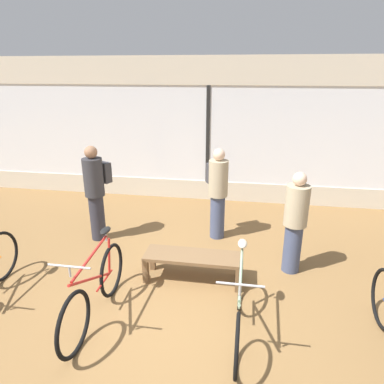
# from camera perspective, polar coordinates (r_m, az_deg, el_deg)

# --- Properties ---
(ground_plane) EXTENTS (24.00, 24.00, 0.00)m
(ground_plane) POSITION_cam_1_polar(r_m,az_deg,el_deg) (4.56, -4.36, -20.04)
(ground_plane) COLOR olive
(shop_back_wall) EXTENTS (12.00, 0.08, 3.20)m
(shop_back_wall) POSITION_cam_1_polar(r_m,az_deg,el_deg) (7.76, 2.69, 10.26)
(shop_back_wall) COLOR beige
(shop_back_wall) RESTS_ON ground_plane
(bicycle_left) EXTENTS (0.46, 1.78, 1.04)m
(bicycle_left) POSITION_cam_1_polar(r_m,az_deg,el_deg) (4.45, -15.82, -15.51)
(bicycle_left) COLOR black
(bicycle_left) RESTS_ON ground_plane
(bicycle_right) EXTENTS (0.46, 1.68, 1.01)m
(bicycle_right) POSITION_cam_1_polar(r_m,az_deg,el_deg) (4.14, 7.84, -18.32)
(bicycle_right) COLOR black
(bicycle_right) RESTS_ON ground_plane
(display_bench) EXTENTS (1.40, 0.44, 0.41)m
(display_bench) POSITION_cam_1_polar(r_m,az_deg,el_deg) (5.02, 0.17, -11.14)
(display_bench) COLOR brown
(display_bench) RESTS_ON ground_plane
(customer_near_rack) EXTENTS (0.48, 0.56, 1.72)m
(customer_near_rack) POSITION_cam_1_polar(r_m,az_deg,el_deg) (6.20, -15.78, 0.29)
(customer_near_rack) COLOR #2D2D38
(customer_near_rack) RESTS_ON ground_plane
(customer_by_window) EXTENTS (0.48, 0.56, 1.65)m
(customer_by_window) POSITION_cam_1_polar(r_m,az_deg,el_deg) (6.06, 4.29, 0.20)
(customer_by_window) COLOR #424C6B
(customer_by_window) RESTS_ON ground_plane
(customer_mid_floor) EXTENTS (0.47, 0.47, 1.57)m
(customer_mid_floor) POSITION_cam_1_polar(r_m,az_deg,el_deg) (5.24, 16.81, -4.74)
(customer_mid_floor) COLOR #424C6B
(customer_mid_floor) RESTS_ON ground_plane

